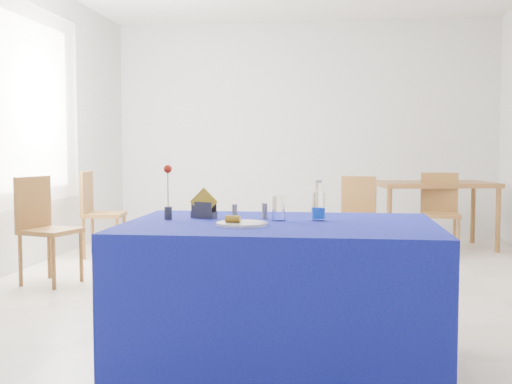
# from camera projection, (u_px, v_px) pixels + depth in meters

# --- Properties ---
(floor) EXTENTS (7.00, 7.00, 0.00)m
(floor) POSITION_uv_depth(u_px,v_px,m) (282.00, 291.00, 5.12)
(floor) COLOR beige
(floor) RESTS_ON ground
(room_shell) EXTENTS (7.00, 7.00, 7.00)m
(room_shell) POSITION_uv_depth(u_px,v_px,m) (283.00, 70.00, 5.00)
(room_shell) COLOR silver
(room_shell) RESTS_ON ground
(window_pane) EXTENTS (0.04, 1.50, 1.60)m
(window_pane) POSITION_uv_depth(u_px,v_px,m) (31.00, 105.00, 6.11)
(window_pane) COLOR white
(window_pane) RESTS_ON room_shell
(curtain) EXTENTS (0.04, 1.75, 1.85)m
(curtain) POSITION_uv_depth(u_px,v_px,m) (38.00, 105.00, 6.10)
(curtain) COLOR white
(curtain) RESTS_ON room_shell
(plate) EXTENTS (0.26, 0.26, 0.01)m
(plate) POSITION_uv_depth(u_px,v_px,m) (242.00, 224.00, 3.19)
(plate) COLOR silver
(plate) RESTS_ON blue_table
(drinking_glass) EXTENTS (0.07, 0.07, 0.13)m
(drinking_glass) POSITION_uv_depth(u_px,v_px,m) (279.00, 208.00, 3.39)
(drinking_glass) COLOR white
(drinking_glass) RESTS_ON blue_table
(salt_shaker) EXTENTS (0.03, 0.03, 0.08)m
(salt_shaker) POSITION_uv_depth(u_px,v_px,m) (235.00, 212.00, 3.42)
(salt_shaker) COLOR slate
(salt_shaker) RESTS_ON blue_table
(pepper_shaker) EXTENTS (0.03, 0.03, 0.08)m
(pepper_shaker) POSITION_uv_depth(u_px,v_px,m) (265.00, 211.00, 3.48)
(pepper_shaker) COLOR slate
(pepper_shaker) RESTS_ON blue_table
(blue_table) EXTENTS (1.60, 1.10, 0.76)m
(blue_table) POSITION_uv_depth(u_px,v_px,m) (280.00, 295.00, 3.34)
(blue_table) COLOR #0F178E
(blue_table) RESTS_ON floor
(water_bottle) EXTENTS (0.07, 0.07, 0.21)m
(water_bottle) POSITION_uv_depth(u_px,v_px,m) (318.00, 207.00, 3.39)
(water_bottle) COLOR white
(water_bottle) RESTS_ON blue_table
(napkin_holder) EXTENTS (0.16, 0.10, 0.17)m
(napkin_holder) POSITION_uv_depth(u_px,v_px,m) (204.00, 209.00, 3.51)
(napkin_holder) COLOR #343338
(napkin_holder) RESTS_ON blue_table
(rose_vase) EXTENTS (0.04, 0.04, 0.29)m
(rose_vase) POSITION_uv_depth(u_px,v_px,m) (168.00, 194.00, 3.43)
(rose_vase) COLOR #28272D
(rose_vase) RESTS_ON blue_table
(oak_table) EXTENTS (1.41, 1.04, 0.76)m
(oak_table) POSITION_uv_depth(u_px,v_px,m) (434.00, 189.00, 7.27)
(oak_table) COLOR brown
(oak_table) RESTS_ON floor
(chair_bg_left) EXTENTS (0.44, 0.44, 0.84)m
(chair_bg_left) POSITION_uv_depth(u_px,v_px,m) (357.00, 209.00, 6.86)
(chair_bg_left) COLOR olive
(chair_bg_left) RESTS_ON floor
(chair_bg_right) EXTENTS (0.42, 0.42, 0.88)m
(chair_bg_right) POSITION_uv_depth(u_px,v_px,m) (440.00, 207.00, 6.84)
(chair_bg_right) COLOR olive
(chair_bg_right) RESTS_ON floor
(chair_win_a) EXTENTS (0.50, 0.50, 0.90)m
(chair_win_a) POSITION_uv_depth(u_px,v_px,m) (43.00, 222.00, 5.39)
(chair_win_a) COLOR olive
(chair_win_a) RESTS_ON floor
(chair_win_b) EXTENTS (0.44, 0.44, 0.90)m
(chair_win_b) POSITION_uv_depth(u_px,v_px,m) (96.00, 208.00, 6.69)
(chair_win_b) COLOR olive
(chair_win_b) RESTS_ON floor
(banana_pieces) EXTENTS (0.08, 0.04, 0.04)m
(banana_pieces) POSITION_uv_depth(u_px,v_px,m) (233.00, 219.00, 3.18)
(banana_pieces) COLOR gold
(banana_pieces) RESTS_ON plate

